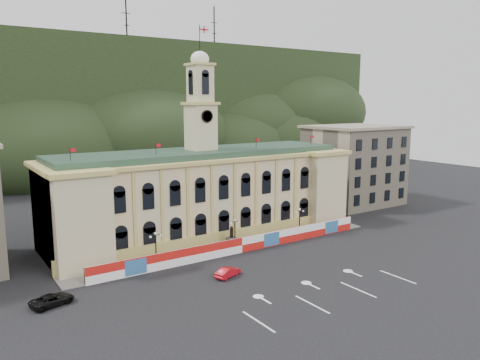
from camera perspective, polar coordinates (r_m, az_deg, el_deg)
ground at (r=65.39m, az=7.78°, el=-12.18°), size 260.00×260.00×0.00m
lane_markings at (r=62.04m, az=10.93°, el=-13.49°), size 26.00×10.00×0.02m
hill_ridge at (r=172.07m, az=-20.38°, el=7.39°), size 230.00×80.00×64.00m
city_hall at (r=84.94m, az=-4.57°, el=-1.53°), size 56.20×17.60×37.10m
side_building_right at (r=114.09m, az=13.73°, el=1.81°), size 21.00×17.00×18.60m
hoarding_fence at (r=76.21m, az=0.22°, el=-7.91°), size 50.00×0.44×2.50m
pavement at (r=78.66m, az=-0.92°, el=-8.25°), size 56.00×5.50×0.16m
statue at (r=78.53m, az=-1.03°, el=-7.43°), size 1.40×1.40×3.72m
lamp_left at (r=70.81m, az=-10.23°, el=-7.89°), size 1.96×0.44×5.15m
lamp_center at (r=77.20m, az=-0.62°, el=-6.27°), size 1.96×0.44×5.15m
lamp_right at (r=85.42m, az=7.27°, el=-4.80°), size 1.96×0.44×5.15m
red_sedan at (r=66.23m, az=-1.48°, el=-11.16°), size 4.03×5.07×1.38m
black_suv at (r=61.85m, az=-21.92°, el=-13.39°), size 4.76×6.24×1.43m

